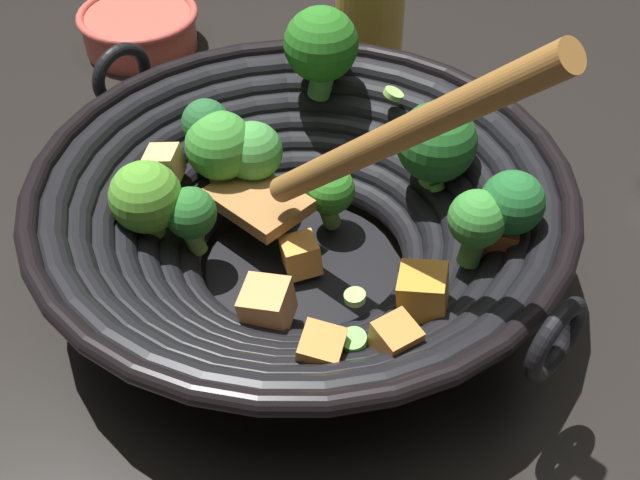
{
  "coord_description": "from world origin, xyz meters",
  "views": [
    {
      "loc": [
        -0.43,
        -0.06,
        0.44
      ],
      "look_at": [
        0.01,
        -0.01,
        0.03
      ],
      "focal_mm": 46.64,
      "sensor_mm": 36.0,
      "label": 1
    }
  ],
  "objects": [
    {
      "name": "wok",
      "position": [
        0.0,
        -0.0,
        0.06
      ],
      "size": [
        0.37,
        0.37,
        0.26
      ],
      "color": "black",
      "rests_on": "ground"
    },
    {
      "name": "ground_plane",
      "position": [
        0.0,
        0.0,
        0.0
      ],
      "size": [
        4.0,
        4.0,
        0.0
      ],
      "primitive_type": "plane",
      "color": "black"
    },
    {
      "name": "cooking_oil_bottle",
      "position": [
        0.26,
        -0.03,
        0.08
      ],
      "size": [
        0.06,
        0.06,
        0.19
      ],
      "color": "gold",
      "rests_on": "ground"
    },
    {
      "name": "prep_bowl",
      "position": [
        0.31,
        0.2,
        0.02
      ],
      "size": [
        0.12,
        0.12,
        0.04
      ],
      "color": "#D15647",
      "rests_on": "ground"
    }
  ]
}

